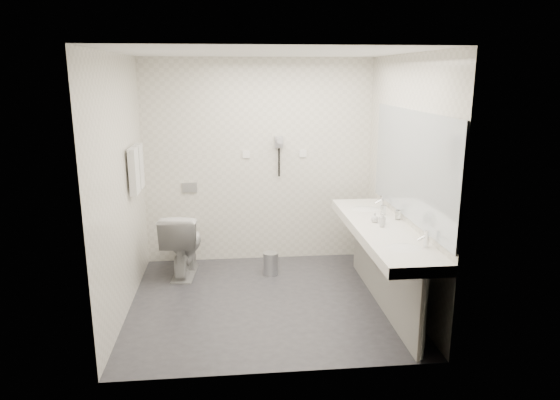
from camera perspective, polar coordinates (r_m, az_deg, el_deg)
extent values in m
plane|color=#2D2D33|center=(5.39, -1.45, -11.32)|extent=(2.80, 2.80, 0.00)
plane|color=white|center=(4.87, -1.64, 16.28)|extent=(2.80, 2.80, 0.00)
plane|color=silver|center=(6.26, -2.43, 4.29)|extent=(2.80, 0.00, 2.80)
plane|color=silver|center=(3.73, -0.05, -2.45)|extent=(2.80, 0.00, 2.80)
plane|color=silver|center=(5.08, -17.50, 1.35)|extent=(0.00, 2.60, 2.60)
plane|color=silver|center=(5.27, 13.82, 2.05)|extent=(0.00, 2.60, 2.60)
cube|color=white|center=(5.12, 11.35, -3.40)|extent=(0.55, 2.20, 0.10)
cube|color=gray|center=(5.26, 11.39, -7.81)|extent=(0.03, 2.15, 0.75)
cylinder|color=silver|center=(4.38, 15.82, -12.73)|extent=(0.06, 0.06, 0.75)
cylinder|color=silver|center=(6.21, 8.87, -4.28)|extent=(0.06, 0.06, 0.75)
cube|color=#B2BCC6|center=(5.05, 14.54, 3.79)|extent=(0.02, 2.20, 1.05)
ellipsoid|color=white|center=(4.52, 13.76, -5.41)|extent=(0.40, 0.31, 0.05)
ellipsoid|color=white|center=(5.70, 9.48, -1.13)|extent=(0.40, 0.31, 0.05)
cylinder|color=silver|center=(4.56, 16.15, -4.20)|extent=(0.04, 0.04, 0.15)
cylinder|color=silver|center=(5.74, 11.40, -0.20)|extent=(0.04, 0.04, 0.15)
imported|color=beige|center=(5.15, 11.42, -2.04)|extent=(0.07, 0.07, 0.11)
imported|color=beige|center=(5.19, 10.60, -1.95)|extent=(0.11, 0.11, 0.10)
imported|color=beige|center=(5.05, 11.43, -2.24)|extent=(0.06, 0.06, 0.13)
cylinder|color=silver|center=(5.34, 13.13, -1.64)|extent=(0.07, 0.07, 0.10)
cylinder|color=silver|center=(5.49, 11.54, -1.11)|extent=(0.07, 0.07, 0.10)
imported|color=white|center=(6.05, -10.87, -4.81)|extent=(0.50, 0.79, 0.76)
cube|color=#B2B5BA|center=(6.31, -10.13, 1.39)|extent=(0.18, 0.02, 0.12)
cylinder|color=#B2B5BA|center=(6.02, -1.05, -7.23)|extent=(0.23, 0.23, 0.25)
cylinder|color=#B2B5BA|center=(5.97, -1.05, -6.03)|extent=(0.18, 0.18, 0.02)
cylinder|color=silver|center=(5.55, -16.11, 5.63)|extent=(0.02, 0.62, 0.02)
cube|color=silver|center=(5.45, -16.10, 3.14)|extent=(0.07, 0.24, 0.48)
cube|color=silver|center=(5.72, -15.62, 3.67)|extent=(0.07, 0.24, 0.48)
cube|color=#9D9CA2|center=(6.21, -0.12, 6.56)|extent=(0.10, 0.04, 0.14)
cylinder|color=#9D9CA2|center=(6.14, -0.06, 6.75)|extent=(0.08, 0.14, 0.08)
cylinder|color=black|center=(6.23, -0.11, 4.26)|extent=(0.02, 0.02, 0.35)
cube|color=white|center=(6.22, -3.82, 5.15)|extent=(0.09, 0.02, 0.09)
cube|color=white|center=(6.29, 2.59, 5.25)|extent=(0.09, 0.02, 0.09)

